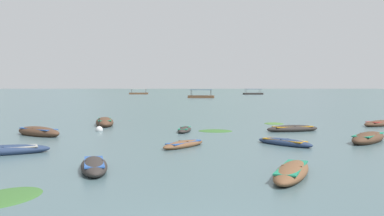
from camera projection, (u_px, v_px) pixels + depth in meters
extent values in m
plane|color=#476066|center=(173.00, 88.00, 1504.20)|extent=(6000.00, 6000.00, 0.00)
cone|color=slate|center=(75.00, 56.00, 1783.51)|extent=(764.66, 764.66, 271.11)
cone|color=#56665B|center=(183.00, 45.00, 1762.03)|extent=(1185.06, 1185.06, 357.94)
cone|color=#56665B|center=(363.00, 68.00, 2083.57)|extent=(747.44, 747.44, 197.82)
ellipsoid|color=#2D2826|center=(94.00, 166.00, 14.89)|extent=(1.53, 3.31, 0.52)
cube|color=#28519E|center=(94.00, 162.00, 14.89)|extent=(1.10, 2.38, 0.05)
cube|color=#2D2826|center=(94.00, 160.00, 14.88)|extent=(0.63, 0.20, 0.04)
ellipsoid|color=navy|center=(284.00, 143.00, 21.57)|extent=(2.71, 3.22, 0.42)
cube|color=orange|center=(284.00, 140.00, 21.56)|extent=(1.95, 2.32, 0.05)
cube|color=navy|center=(284.00, 139.00, 21.56)|extent=(0.52, 0.42, 0.04)
ellipsoid|color=#4C3323|center=(368.00, 138.00, 22.80)|extent=(3.62, 3.94, 0.66)
cube|color=#197A56|center=(368.00, 135.00, 22.79)|extent=(2.60, 2.84, 0.05)
cube|color=#4C3323|center=(368.00, 134.00, 22.79)|extent=(0.69, 0.60, 0.04)
ellipsoid|color=brown|center=(184.00, 145.00, 20.87)|extent=(2.54, 2.94, 0.39)
cube|color=#28519E|center=(184.00, 142.00, 20.86)|extent=(1.83, 2.11, 0.05)
cube|color=brown|center=(184.00, 141.00, 20.86)|extent=(0.50, 0.41, 0.04)
ellipsoid|color=#2D2826|center=(292.00, 129.00, 28.37)|extent=(3.89, 1.99, 0.53)
cube|color=orange|center=(293.00, 127.00, 28.36)|extent=(2.80, 1.43, 0.05)
cube|color=#2D2826|center=(293.00, 126.00, 28.35)|extent=(0.26, 0.78, 0.04)
ellipsoid|color=#2D2826|center=(184.00, 130.00, 28.19)|extent=(1.27, 3.18, 0.39)
cube|color=#197A56|center=(184.00, 128.00, 28.19)|extent=(0.92, 2.29, 0.05)
cube|color=#2D2826|center=(184.00, 127.00, 28.19)|extent=(0.55, 0.16, 0.04)
ellipsoid|color=#4C3323|center=(38.00, 132.00, 25.82)|extent=(3.73, 3.32, 0.69)
cube|color=#28519E|center=(38.00, 129.00, 25.81)|extent=(2.68, 2.39, 0.05)
cube|color=#4C3323|center=(38.00, 128.00, 25.81)|extent=(0.57, 0.69, 0.04)
ellipsoid|color=navy|center=(3.00, 151.00, 18.54)|extent=(4.08, 2.47, 0.51)
cube|color=#B7B2A3|center=(3.00, 147.00, 18.54)|extent=(2.94, 1.78, 0.05)
cube|color=navy|center=(3.00, 146.00, 18.53)|extent=(0.34, 0.69, 0.04)
ellipsoid|color=#4C3323|center=(382.00, 124.00, 32.39)|extent=(4.14, 3.13, 0.55)
cube|color=#B22D28|center=(382.00, 121.00, 32.39)|extent=(2.98, 2.25, 0.05)
cube|color=#4C3323|center=(382.00, 121.00, 32.38)|extent=(0.49, 0.74, 0.04)
ellipsoid|color=#4C3323|center=(105.00, 122.00, 32.78)|extent=(2.08, 4.72, 0.78)
cube|color=#197A56|center=(105.00, 119.00, 32.77)|extent=(1.50, 3.40, 0.05)
cube|color=#4C3323|center=(105.00, 119.00, 32.77)|extent=(0.92, 0.23, 0.04)
ellipsoid|color=brown|center=(292.00, 172.00, 13.89)|extent=(2.51, 3.93, 0.51)
cube|color=#197A56|center=(292.00, 168.00, 13.88)|extent=(1.81, 2.83, 0.05)
cube|color=brown|center=(292.00, 166.00, 13.88)|extent=(0.63, 0.35, 0.04)
cube|color=brown|center=(201.00, 97.00, 118.76)|extent=(7.57, 3.63, 0.90)
cylinder|color=#4C4742|center=(211.00, 93.00, 119.15)|extent=(0.10, 0.10, 1.80)
cylinder|color=#4C4742|center=(211.00, 93.00, 117.45)|extent=(0.10, 0.10, 1.80)
cylinder|color=#4C4742|center=(192.00, 93.00, 119.97)|extent=(0.10, 0.10, 1.80)
cylinder|color=#4C4742|center=(191.00, 93.00, 118.27)|extent=(0.10, 0.10, 1.80)
cube|color=#334C75|center=(201.00, 90.00, 118.67)|extent=(6.36, 3.05, 0.12)
cube|color=brown|center=(139.00, 94.00, 183.78)|extent=(8.14, 2.61, 0.90)
cylinder|color=#4C4742|center=(146.00, 91.00, 184.86)|extent=(0.10, 0.10, 1.80)
cylinder|color=#4C4742|center=(146.00, 91.00, 182.90)|extent=(0.10, 0.10, 1.80)
cylinder|color=#4C4742|center=(132.00, 91.00, 184.56)|extent=(0.10, 0.10, 1.80)
cylinder|color=#4C4742|center=(131.00, 91.00, 182.60)|extent=(0.10, 0.10, 1.80)
cube|color=beige|center=(139.00, 89.00, 183.68)|extent=(6.84, 2.20, 0.12)
cube|color=#2D2826|center=(253.00, 94.00, 176.13)|extent=(8.25, 3.89, 0.90)
cylinder|color=#4C4742|center=(247.00, 91.00, 174.47)|extent=(0.10, 0.10, 1.80)
cylinder|color=#4C4742|center=(245.00, 91.00, 176.73)|extent=(0.10, 0.10, 1.80)
cylinder|color=#4C4742|center=(261.00, 91.00, 175.41)|extent=(0.10, 0.10, 1.80)
cylinder|color=#4C4742|center=(259.00, 91.00, 177.68)|extent=(0.10, 0.10, 1.80)
cube|color=#334C75|center=(253.00, 89.00, 176.03)|extent=(6.93, 3.27, 0.12)
sphere|color=silver|center=(99.00, 130.00, 28.36)|extent=(0.49, 0.49, 0.49)
cylinder|color=black|center=(99.00, 124.00, 28.34)|extent=(0.06, 0.06, 0.79)
ellipsoid|color=#477033|center=(274.00, 124.00, 34.25)|extent=(1.75, 2.27, 0.14)
ellipsoid|color=#38662D|center=(215.00, 131.00, 28.48)|extent=(2.84, 2.71, 0.14)
ellipsoid|color=#38662D|center=(4.00, 198.00, 11.25)|extent=(2.32, 2.85, 0.14)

